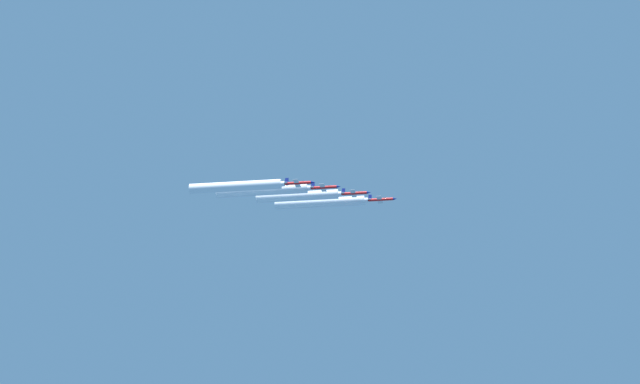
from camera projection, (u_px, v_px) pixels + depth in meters
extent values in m
cylinder|color=red|center=(381.00, 199.00, 407.97)|extent=(1.03, 8.90, 1.03)
cone|color=navy|center=(395.00, 199.00, 407.29)|extent=(0.98, 1.50, 0.98)
ellipsoid|color=black|center=(386.00, 198.00, 407.87)|extent=(0.57, 2.06, 0.46)
cube|color=silver|center=(380.00, 200.00, 408.00)|extent=(7.49, 1.78, 0.11)
cube|color=silver|center=(370.00, 200.00, 408.50)|extent=(3.18, 1.03, 0.11)
cube|color=navy|center=(370.00, 197.00, 408.98)|extent=(0.09, 1.22, 1.59)
cylinder|color=black|center=(368.00, 200.00, 408.59)|extent=(0.77, 0.56, 0.77)
cylinder|color=red|center=(355.00, 193.00, 399.70)|extent=(1.03, 8.90, 1.03)
cone|color=navy|center=(369.00, 192.00, 399.02)|extent=(0.98, 1.50, 0.98)
ellipsoid|color=black|center=(360.00, 192.00, 399.61)|extent=(0.57, 2.06, 0.46)
cube|color=silver|center=(353.00, 194.00, 399.73)|extent=(7.49, 1.78, 0.11)
cube|color=silver|center=(343.00, 194.00, 400.23)|extent=(3.18, 1.03, 0.11)
cube|color=navy|center=(344.00, 190.00, 400.71)|extent=(0.09, 1.22, 1.59)
cylinder|color=black|center=(342.00, 194.00, 400.32)|extent=(0.77, 0.56, 0.77)
cylinder|color=red|center=(324.00, 187.00, 390.34)|extent=(1.03, 8.90, 1.03)
cone|color=navy|center=(339.00, 187.00, 389.66)|extent=(0.98, 1.50, 0.98)
ellipsoid|color=black|center=(330.00, 186.00, 390.25)|extent=(0.57, 2.06, 0.46)
cube|color=silver|center=(323.00, 188.00, 390.37)|extent=(7.49, 1.78, 0.11)
cube|color=silver|center=(313.00, 188.00, 390.87)|extent=(3.18, 1.03, 0.11)
cube|color=navy|center=(313.00, 185.00, 391.35)|extent=(0.09, 1.22, 1.59)
cylinder|color=black|center=(311.00, 188.00, 390.96)|extent=(0.77, 0.56, 0.77)
cylinder|color=red|center=(298.00, 183.00, 382.00)|extent=(1.03, 8.90, 1.03)
cone|color=navy|center=(313.00, 182.00, 381.31)|extent=(0.98, 1.50, 0.98)
ellipsoid|color=black|center=(304.00, 182.00, 381.90)|extent=(0.57, 2.06, 0.46)
cube|color=silver|center=(297.00, 183.00, 382.03)|extent=(7.49, 1.78, 0.11)
cube|color=silver|center=(287.00, 184.00, 382.53)|extent=(3.18, 1.03, 0.11)
cube|color=navy|center=(287.00, 180.00, 383.00)|extent=(0.09, 1.22, 1.59)
cylinder|color=black|center=(285.00, 184.00, 382.61)|extent=(0.77, 0.56, 0.77)
cylinder|color=white|center=(329.00, 202.00, 410.51)|extent=(1.81, 29.04, 1.81)
cylinder|color=white|center=(320.00, 203.00, 410.97)|extent=(3.44, 33.39, 3.44)
cylinder|color=white|center=(306.00, 196.00, 402.05)|extent=(1.81, 26.10, 1.81)
cylinder|color=white|center=(297.00, 196.00, 402.46)|extent=(3.44, 30.02, 3.44)
cylinder|color=white|center=(271.00, 190.00, 392.84)|extent=(1.81, 28.43, 1.81)
cylinder|color=white|center=(262.00, 191.00, 393.29)|extent=(3.44, 32.69, 3.44)
cylinder|color=white|center=(245.00, 186.00, 384.47)|extent=(1.81, 28.02, 1.81)
cylinder|color=white|center=(235.00, 186.00, 384.91)|extent=(3.44, 32.22, 3.44)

